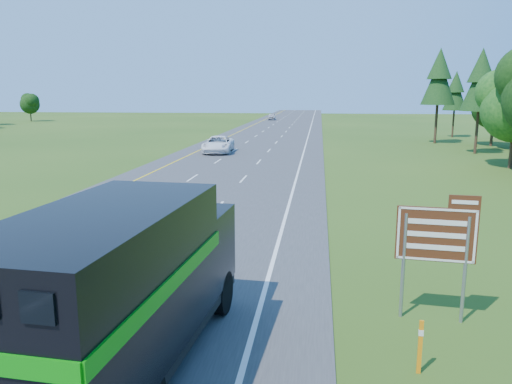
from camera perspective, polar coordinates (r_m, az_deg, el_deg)
road at (r=55.80m, az=-0.07°, el=5.12°), size 15.00×260.00×0.04m
lane_markings at (r=55.80m, az=-0.07°, el=5.14°), size 11.15×260.00×0.01m
horse_truck at (r=10.67m, az=-14.98°, el=-10.42°), size 3.24×8.67×3.76m
white_suv at (r=50.75m, az=-4.34°, el=5.45°), size 3.17×6.19×1.67m
far_car at (r=114.85m, az=1.81°, el=8.60°), size 2.01×4.38×1.45m
exit_sign at (r=13.73m, az=20.02°, el=-5.14°), size 2.00×0.28×3.41m
delineator at (r=11.63m, az=18.25°, el=-16.29°), size 0.10×0.06×1.22m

